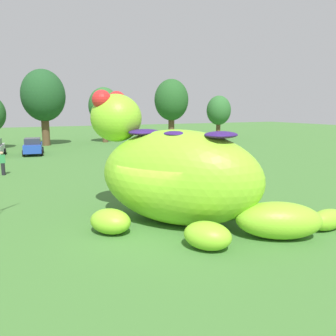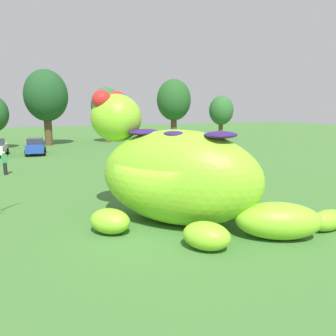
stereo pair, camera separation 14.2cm
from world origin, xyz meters
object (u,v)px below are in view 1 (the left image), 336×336
object	(u,v)px
spectator_mid_field	(3,163)
giant_inflatable_creature	(179,176)
car_blue	(33,146)
spectator_by_cars	(139,151)

from	to	relation	value
spectator_mid_field	giant_inflatable_creature	bearing A→B (deg)	-64.11
giant_inflatable_creature	car_blue	distance (m)	25.03
car_blue	spectator_by_cars	xyz separation A→B (m)	(8.74, -7.97, -0.01)
giant_inflatable_creature	car_blue	world-z (taller)	giant_inflatable_creature
car_blue	spectator_mid_field	world-z (taller)	car_blue
giant_inflatable_creature	spectator_mid_field	bearing A→B (deg)	115.89
car_blue	spectator_by_cars	distance (m)	11.83
spectator_mid_field	spectator_by_cars	world-z (taller)	same
giant_inflatable_creature	spectator_mid_field	world-z (taller)	giant_inflatable_creature
giant_inflatable_creature	car_blue	size ratio (longest dim) A/B	2.28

